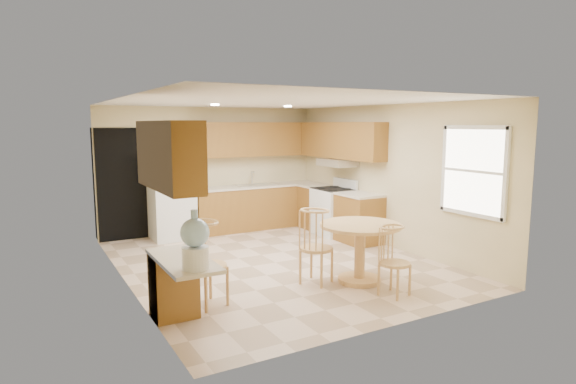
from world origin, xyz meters
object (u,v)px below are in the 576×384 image
dining_table (360,244)px  chair_desk (210,257)px  chair_table_a (320,240)px  chair_table_b (400,256)px  refrigerator (171,193)px  stove (334,211)px  water_crock (195,243)px

dining_table → chair_desk: (-2.13, 0.09, 0.09)m
chair_table_a → chair_table_b: bearing=4.1°
chair_table_a → chair_desk: chair_desk is taller
refrigerator → chair_desk: (-0.60, -3.70, -0.24)m
stove → chair_table_a: stove is taller
dining_table → stove: bearing=62.3°
chair_table_a → chair_desk: bearing=-117.7°
dining_table → chair_table_b: 0.74m
chair_table_a → water_crock: 2.25m
refrigerator → chair_table_a: (0.98, -3.63, -0.25)m
refrigerator → chair_table_b: size_ratio=1.97×
water_crock → stove: bearing=40.1°
dining_table → water_crock: (-2.58, -0.73, 0.50)m
refrigerator → water_crock: 4.64m
stove → chair_desk: 4.27m
refrigerator → dining_table: bearing=-68.0°
stove → chair_desk: bearing=-144.5°
chair_table_a → chair_table_b: chair_table_a is taller
dining_table → chair_table_a: bearing=164.5°
dining_table → chair_desk: size_ratio=1.07×
stove → chair_table_a: bearing=-128.2°
dining_table → chair_table_b: (0.05, -0.73, 0.00)m
dining_table → water_crock: water_crock is taller
refrigerator → dining_table: (1.53, -3.79, -0.34)m
stove → chair_table_b: size_ratio=1.23×
stove → water_crock: size_ratio=1.87×
stove → dining_table: stove is taller
stove → dining_table: (-1.35, -2.57, 0.07)m
refrigerator → chair_table_a: size_ratio=1.71×
refrigerator → water_crock: size_ratio=2.99×
stove → water_crock: bearing=-139.9°
stove → chair_table_b: (-1.30, -3.30, 0.07)m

